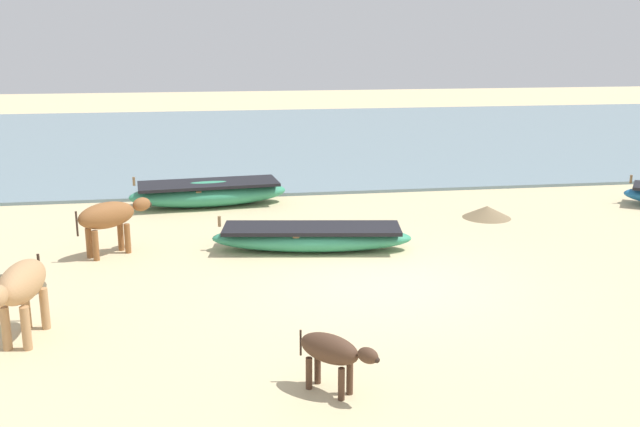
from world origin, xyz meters
name	(u,v)px	position (x,y,z in m)	size (l,w,h in m)	color
ground	(388,283)	(0.00, 0.00, 0.00)	(80.00, 80.00, 0.00)	#CCB789
sea_water	(282,138)	(0.00, 16.69, 0.04)	(60.00, 20.00, 0.08)	slate
fishing_boat_1	(209,193)	(-2.86, 5.97, 0.31)	(3.79, 1.53, 0.78)	#338C66
fishing_boat_4	(312,237)	(-0.97, 2.02, 0.25)	(3.86, 1.51, 0.66)	#338C66
cow_adult_tan	(21,286)	(-5.34, -1.47, 0.77)	(0.63, 1.64, 1.07)	tan
calf_far_dark	(332,352)	(-1.55, -3.51, 0.50)	(0.89, 0.89, 0.70)	#4C3323
cow_second_adult_brown	(110,217)	(-4.67, 2.33, 0.72)	(1.38, 1.14, 1.00)	brown
debris_pile_0	(2,282)	(-6.17, 0.63, 0.13)	(1.32, 1.32, 0.27)	brown
debris_pile_1	(487,212)	(3.22, 3.85, 0.13)	(1.07, 1.07, 0.27)	#7A6647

